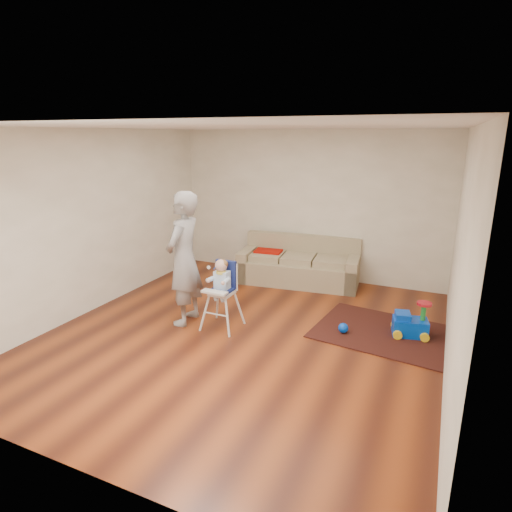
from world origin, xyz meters
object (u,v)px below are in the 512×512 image
at_px(high_chair, 222,295).
at_px(toy_ball, 343,328).
at_px(side_table, 255,264).
at_px(adult, 184,259).
at_px(ride_on_toy, 411,318).
at_px(sofa, 299,261).

bearing_deg(high_chair, toy_ball, 17.73).
bearing_deg(side_table, adult, -91.28).
xyz_separation_m(ride_on_toy, high_chair, (-2.42, -0.79, 0.22)).
relative_size(side_table, toy_ball, 3.39).
distance_m(side_table, toy_ball, 2.75).
xyz_separation_m(ride_on_toy, toy_ball, (-0.83, -0.30, -0.17)).
relative_size(toy_ball, adult, 0.07).
bearing_deg(adult, toy_ball, 98.55).
height_order(side_table, toy_ball, side_table).
bearing_deg(high_chair, sofa, 81.37).
relative_size(ride_on_toy, toy_ball, 3.52).
height_order(side_table, ride_on_toy, ride_on_toy).
bearing_deg(toy_ball, adult, -166.25).
distance_m(side_table, high_chair, 2.32).
distance_m(toy_ball, high_chair, 1.71).
relative_size(toy_ball, high_chair, 0.14).
relative_size(ride_on_toy, adult, 0.26).
bearing_deg(ride_on_toy, high_chair, -174.33).
relative_size(side_table, high_chair, 0.47).
bearing_deg(toy_ball, sofa, 125.37).
xyz_separation_m(sofa, toy_ball, (1.23, -1.74, -0.33)).
xyz_separation_m(sofa, adult, (-0.93, -2.26, 0.53)).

